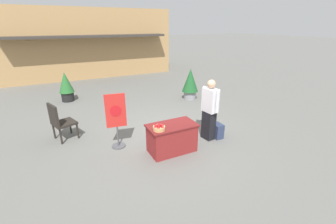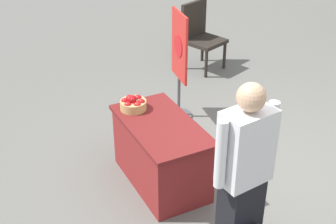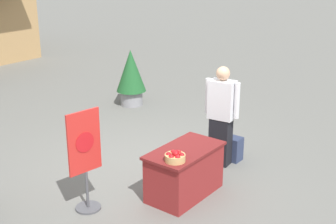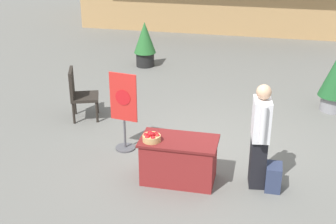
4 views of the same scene
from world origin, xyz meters
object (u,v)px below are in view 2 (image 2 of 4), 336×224
at_px(display_table, 161,153).
at_px(apple_basket, 133,104).
at_px(person_visitor, 244,175).
at_px(patio_chair, 200,33).
at_px(poster_board, 179,64).

xyz_separation_m(display_table, apple_basket, (-0.41, -0.13, 0.43)).
xyz_separation_m(person_visitor, patio_chair, (-3.71, 1.77, -0.28)).
xyz_separation_m(display_table, person_visitor, (1.24, 0.14, 0.50)).
bearing_deg(poster_board, person_visitor, 82.46).
height_order(display_table, poster_board, poster_board).
bearing_deg(poster_board, apple_basket, 46.44).
height_order(apple_basket, patio_chair, patio_chair).
bearing_deg(patio_chair, poster_board, -59.10).
distance_m(display_table, patio_chair, 3.13).
bearing_deg(apple_basket, person_visitor, 9.46).
xyz_separation_m(display_table, poster_board, (-1.16, 0.84, 0.41)).
bearing_deg(display_table, patio_chair, 142.16).
relative_size(display_table, poster_board, 0.84).
distance_m(poster_board, patio_chair, 1.70).
height_order(person_visitor, patio_chair, person_visitor).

